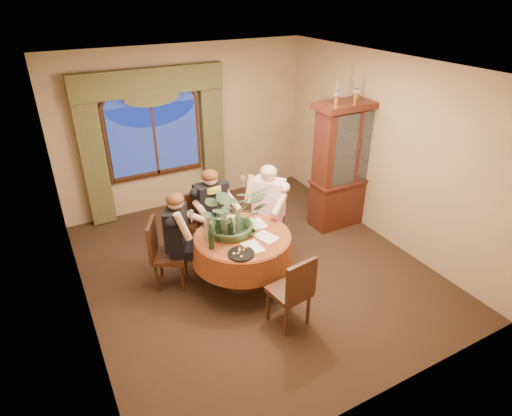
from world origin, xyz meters
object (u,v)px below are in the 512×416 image
chair_right (266,223)px  wine_bottle_5 (207,228)px  chair_back (169,254)px  wine_bottle_4 (225,227)px  dining_table (243,259)px  wine_bottle_3 (218,230)px  china_cabinet (348,165)px  oil_lamp_center (357,89)px  wine_bottle_1 (211,237)px  oil_lamp_right (375,86)px  centerpiece_plant (232,191)px  chair_back_right (206,226)px  person_pink (269,209)px  wine_bottle_0 (231,229)px  chair_front_left (289,289)px  person_scarf (211,213)px  wine_bottle_2 (218,223)px  olive_bowl (249,233)px  oil_lamp_left (337,92)px  person_back (177,239)px  stoneware_vase (231,226)px

chair_right → wine_bottle_5: size_ratio=2.91×
chair_back → wine_bottle_4: size_ratio=2.91×
dining_table → wine_bottle_3: (-0.33, 0.02, 0.54)m
china_cabinet → oil_lamp_center: (0.00, 0.00, 1.21)m
wine_bottle_4 → wine_bottle_1: bearing=-151.2°
oil_lamp_right → wine_bottle_3: 3.34m
wine_bottle_3 → centerpiece_plant: bearing=26.5°
chair_back_right → wine_bottle_3: size_ratio=2.91×
wine_bottle_1 → wine_bottle_4: same height
chair_right → wine_bottle_1: 1.37m
chair_back → person_pink: bearing=120.1°
dining_table → centerpiece_plant: size_ratio=1.34×
oil_lamp_center → wine_bottle_4: 2.91m
centerpiece_plant → wine_bottle_0: centerpiece_plant is taller
oil_lamp_right → wine_bottle_1: 3.49m
dining_table → chair_front_left: chair_front_left is taller
person_scarf → wine_bottle_2: (-0.17, -0.66, 0.22)m
oil_lamp_right → wine_bottle_1: oil_lamp_right is taller
person_pink → wine_bottle_1: bearing=80.9°
person_scarf → olive_bowl: (0.17, -0.86, 0.08)m
oil_lamp_left → oil_lamp_right: (0.72, 0.00, 0.00)m
person_back → wine_bottle_2: size_ratio=4.09×
dining_table → stoneware_vase: 0.53m
centerpiece_plant → person_scarf: bearing=91.9°
oil_lamp_right → person_back: size_ratio=0.25×
china_cabinet → person_pink: (-1.58, -0.17, -0.34)m
centerpiece_plant → china_cabinet: bearing=13.2°
stoneware_vase → wine_bottle_1: size_ratio=0.82×
chair_back_right → wine_bottle_5: bearing=60.1°
person_back → chair_back_right: bearing=158.2°
dining_table → olive_bowl: size_ratio=8.06×
chair_back_right → wine_bottle_0: bearing=78.5°
centerpiece_plant → wine_bottle_1: size_ratio=3.05×
stoneware_vase → centerpiece_plant: centerpiece_plant is taller
centerpiece_plant → olive_bowl: (0.15, -0.18, -0.57)m
stoneware_vase → wine_bottle_0: bearing=-115.6°
person_scarf → wine_bottle_3: bearing=67.3°
wine_bottle_2 → wine_bottle_5: size_ratio=1.00×
oil_lamp_center → person_scarf: size_ratio=0.24×
person_back → wine_bottle_1: 0.64m
chair_right → olive_bowl: chair_right is taller
oil_lamp_right → wine_bottle_4: (-2.86, -0.66, -1.34)m
person_scarf → centerpiece_plant: size_ratio=1.38×
person_pink → oil_lamp_left: bearing=-119.8°
chair_back_right → chair_right: bearing=146.6°
oil_lamp_left → chair_back: oil_lamp_left is taller
oil_lamp_center → chair_back: bearing=-174.9°
oil_lamp_left → chair_front_left: oil_lamp_left is taller
stoneware_vase → wine_bottle_4: bearing=-156.0°
oil_lamp_right → chair_front_left: bearing=-146.7°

